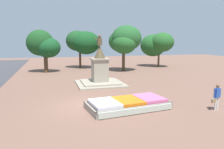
% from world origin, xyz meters
% --- Properties ---
extents(ground_plane, '(89.27, 89.27, 0.00)m').
position_xyz_m(ground_plane, '(0.00, 0.00, 0.00)').
color(ground_plane, brown).
extents(flower_planter, '(5.57, 3.25, 0.63)m').
position_xyz_m(flower_planter, '(2.35, -1.40, 0.29)').
color(flower_planter, '#38281C').
rests_on(flower_planter, ground_plane).
extents(statue_monument, '(4.66, 4.66, 4.99)m').
position_xyz_m(statue_monument, '(2.30, 6.83, 1.17)').
color(statue_monument, '#9D937F').
rests_on(statue_monument, ground_plane).
extents(pedestrian_with_handbag, '(0.73, 0.28, 1.68)m').
position_xyz_m(pedestrian_with_handbag, '(7.73, -3.21, 0.95)').
color(pedestrian_with_handbag, beige).
rests_on(pedestrian_with_handbag, ground_plane).
extents(park_tree_far_left, '(4.56, 4.97, 6.58)m').
position_xyz_m(park_tree_far_left, '(7.91, 15.67, 4.41)').
color(park_tree_far_left, '#4C3823').
rests_on(park_tree_far_left, ground_plane).
extents(park_tree_behind_statue, '(4.61, 3.66, 5.89)m').
position_xyz_m(park_tree_behind_statue, '(-3.32, 17.50, 3.80)').
color(park_tree_behind_statue, '#4C3823').
rests_on(park_tree_behind_statue, ground_plane).
extents(park_tree_far_right, '(5.05, 5.37, 5.70)m').
position_xyz_m(park_tree_far_right, '(14.88, 19.12, 3.79)').
color(park_tree_far_right, brown).
rests_on(park_tree_far_right, ground_plane).
extents(park_tree_street_side, '(5.29, 4.64, 5.98)m').
position_xyz_m(park_tree_street_side, '(2.57, 20.76, 4.21)').
color(park_tree_street_side, '#4C3823').
rests_on(park_tree_street_side, ground_plane).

